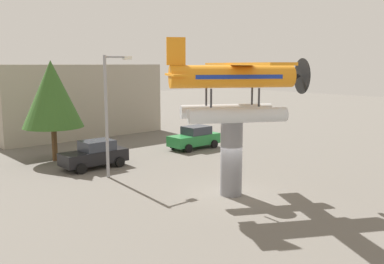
{
  "coord_description": "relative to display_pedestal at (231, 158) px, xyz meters",
  "views": [
    {
      "loc": [
        -15.33,
        -14.35,
        6.59
      ],
      "look_at": [
        0.0,
        3.0,
        2.88
      ],
      "focal_mm": 39.74,
      "sensor_mm": 36.0,
      "label": 1
    }
  ],
  "objects": [
    {
      "name": "ground_plane",
      "position": [
        0.0,
        0.0,
        -1.92
      ],
      "size": [
        140.0,
        140.0,
        0.0
      ],
      "primitive_type": "plane",
      "color": "#605B54"
    },
    {
      "name": "display_pedestal",
      "position": [
        0.0,
        0.0,
        0.0
      ],
      "size": [
        1.1,
        1.1,
        3.83
      ],
      "primitive_type": "cylinder",
      "color": "slate",
      "rests_on": "ground"
    },
    {
      "name": "floatplane_monument",
      "position": [
        0.11,
        -0.07,
        3.59
      ],
      "size": [
        7.06,
        9.56,
        4.0
      ],
      "rotation": [
        0.0,
        0.0,
        -0.52
      ],
      "color": "silver",
      "rests_on": "display_pedestal"
    },
    {
      "name": "car_mid_black",
      "position": [
        -2.39,
        9.71,
        -1.04
      ],
      "size": [
        4.2,
        2.02,
        1.76
      ],
      "rotation": [
        0.0,
        0.0,
        3.14
      ],
      "color": "black",
      "rests_on": "ground"
    },
    {
      "name": "car_far_green",
      "position": [
        6.59,
        10.16,
        -1.04
      ],
      "size": [
        4.2,
        2.02,
        1.76
      ],
      "rotation": [
        0.0,
        0.0,
        3.14
      ],
      "color": "#237A38",
      "rests_on": "ground"
    },
    {
      "name": "streetlight_primary",
      "position": [
        -2.75,
        7.1,
        2.25
      ],
      "size": [
        1.84,
        0.28,
        7.09
      ],
      "color": "gray",
      "rests_on": "ground"
    },
    {
      "name": "storefront_building",
      "position": [
        2.72,
        22.0,
        1.36
      ],
      "size": [
        15.19,
        5.09,
        6.54
      ],
      "primitive_type": "cube",
      "color": "#9E9384",
      "rests_on": "ground"
    },
    {
      "name": "tree_east",
      "position": [
        -3.45,
        13.36,
        2.66
      ],
      "size": [
        4.07,
        4.07,
        6.85
      ],
      "color": "brown",
      "rests_on": "ground"
    }
  ]
}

